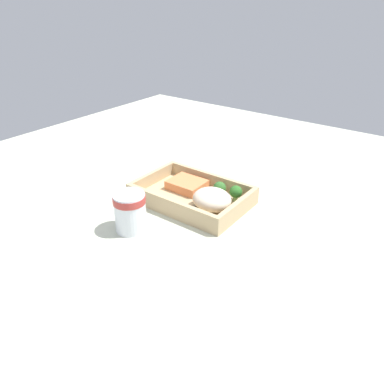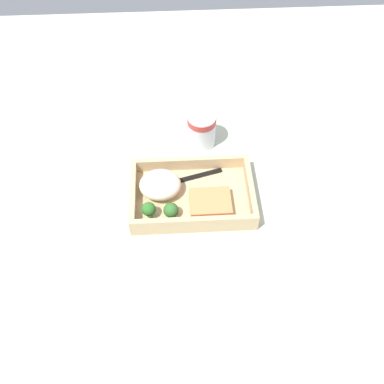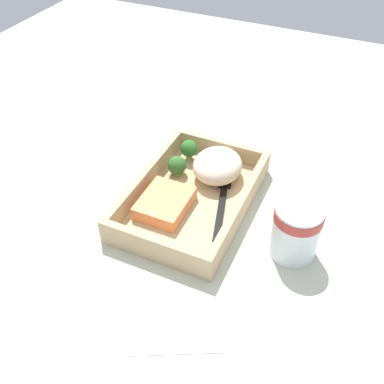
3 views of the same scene
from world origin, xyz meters
TOP-DOWN VIEW (x-y plane):
  - ground_plane at (0.00, 0.00)cm, footprint 160.00×160.00cm
  - takeout_tray at (0.00, 0.00)cm, footprint 27.36×18.19cm
  - tray_rim at (0.00, 0.00)cm, footprint 27.36×18.19cm
  - salmon_fillet at (-3.88, 3.02)cm, footprint 9.06×7.47cm
  - mashed_potatoes at (7.02, -1.65)cm, footprint 9.34×8.38cm
  - broccoli_floret_1 at (9.56, 4.91)cm, footprint 3.10×3.10cm
  - broccoli_floret_2 at (4.82, 5.04)cm, footprint 3.32×3.32cm
  - fork at (1.33, -4.84)cm, footprint 15.67×5.79cm
  - paper_cup at (-3.33, -17.89)cm, footprint 7.02×7.02cm
  - receipt_slip at (-21.67, -7.96)cm, footprint 12.71×14.73cm

SIDE VIEW (x-z plane):
  - ground_plane at x=0.00cm, z-range -2.00..0.00cm
  - receipt_slip at x=-21.67cm, z-range 0.00..0.24cm
  - takeout_tray at x=0.00cm, z-range 0.00..1.20cm
  - fork at x=1.33cm, z-range 1.20..1.64cm
  - salmon_fillet at x=-3.88cm, z-range 1.20..3.46cm
  - tray_rim at x=0.00cm, z-range 1.20..4.49cm
  - broccoli_floret_2 at x=4.82cm, z-range 1.29..4.91cm
  - broccoli_floret_1 at x=9.56cm, z-range 1.56..5.61cm
  - mashed_potatoes at x=7.02cm, z-range 1.20..6.18cm
  - paper_cup at x=-3.33cm, z-range 0.51..9.29cm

